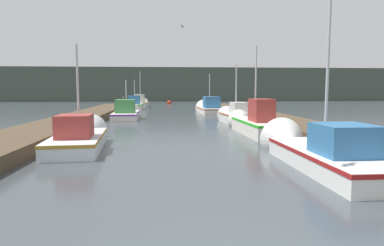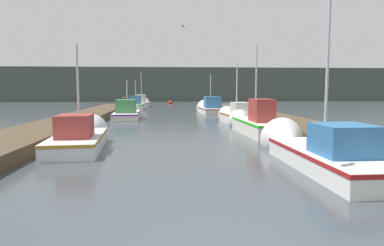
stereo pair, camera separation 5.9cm
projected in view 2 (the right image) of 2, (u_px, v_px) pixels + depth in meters
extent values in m
cube|color=#4C3D2B|center=(70.00, 123.00, 19.59)|extent=(2.72, 40.00, 0.46)
cube|color=#4C3D2B|center=(279.00, 121.00, 20.49)|extent=(2.72, 40.00, 0.46)
cube|color=#424C42|center=(170.00, 85.00, 66.86)|extent=(120.00, 16.00, 5.89)
cube|color=silver|center=(331.00, 160.00, 9.06)|extent=(1.80, 5.01, 0.53)
cube|color=maroon|center=(331.00, 153.00, 9.04)|extent=(1.83, 5.04, 0.10)
cone|color=silver|center=(288.00, 142.00, 12.17)|extent=(1.67, 1.31, 1.66)
cube|color=#2D6699|center=(344.00, 140.00, 8.38)|extent=(1.30, 1.43, 0.76)
cylinder|color=#B2B2B7|center=(327.00, 76.00, 9.21)|extent=(0.08, 0.08, 3.96)
cube|color=silver|center=(78.00, 142.00, 12.20)|extent=(2.04, 4.59, 0.52)
cube|color=#A87B25|center=(78.00, 137.00, 12.18)|extent=(2.07, 4.62, 0.10)
cone|color=silver|center=(89.00, 132.00, 14.95)|extent=(1.66, 1.26, 1.57)
cube|color=#99332D|center=(75.00, 126.00, 11.59)|extent=(1.24, 1.50, 0.77)
cylinder|color=#B2B2B7|center=(78.00, 89.00, 12.34)|extent=(0.08, 0.08, 3.23)
cube|color=silver|center=(258.00, 127.00, 16.16)|extent=(1.51, 4.76, 0.67)
cube|color=green|center=(258.00, 122.00, 16.13)|extent=(1.54, 4.79, 0.10)
cone|color=silver|center=(242.00, 122.00, 19.07)|extent=(1.32, 1.23, 1.29)
cube|color=#99332D|center=(262.00, 110.00, 15.49)|extent=(0.93, 1.41, 1.03)
cylinder|color=#B2B2B7|center=(256.00, 83.00, 16.30)|extent=(0.08, 0.08, 3.52)
cube|color=silver|center=(238.00, 119.00, 21.36)|extent=(1.72, 3.82, 0.61)
cube|color=#AF5726|center=(238.00, 115.00, 21.33)|extent=(1.76, 3.86, 0.10)
cone|color=silver|center=(229.00, 116.00, 23.52)|extent=(1.41, 0.79, 1.35)
cube|color=silver|center=(240.00, 108.00, 20.83)|extent=(1.00, 1.33, 0.74)
cylinder|color=#B2B2B7|center=(237.00, 89.00, 21.44)|extent=(0.08, 0.08, 3.14)
cube|color=silver|center=(127.00, 115.00, 25.01)|extent=(1.95, 5.18, 0.47)
cube|color=purple|center=(127.00, 113.00, 24.99)|extent=(1.98, 5.21, 0.10)
cone|color=silver|center=(130.00, 112.00, 28.13)|extent=(1.71, 1.25, 1.67)
cube|color=#387A42|center=(126.00, 106.00, 24.31)|extent=(1.41, 1.85, 0.92)
cylinder|color=#B2B2B7|center=(127.00, 96.00, 25.25)|extent=(0.08, 0.08, 2.35)
cube|color=silver|center=(211.00, 110.00, 30.56)|extent=(2.04, 4.68, 0.49)
cube|color=brown|center=(211.00, 108.00, 30.54)|extent=(2.07, 4.71, 0.10)
cone|color=silver|center=(206.00, 109.00, 33.35)|extent=(1.76, 1.15, 1.71)
cube|color=#2D6699|center=(212.00, 102.00, 29.92)|extent=(1.41, 1.54, 1.00)
cylinder|color=#B2B2B7|center=(211.00, 91.00, 30.72)|extent=(0.08, 0.08, 2.99)
cube|color=silver|center=(136.00, 107.00, 35.47)|extent=(1.69, 3.69, 0.62)
cube|color=#16C413|center=(136.00, 104.00, 35.44)|extent=(1.72, 3.72, 0.10)
cone|color=silver|center=(137.00, 106.00, 37.64)|extent=(1.56, 0.72, 1.55)
cube|color=#2D6699|center=(135.00, 100.00, 34.94)|extent=(1.17, 1.05, 0.84)
cylinder|color=#B2B2B7|center=(136.00, 92.00, 35.59)|extent=(0.08, 0.08, 2.50)
cube|color=silver|center=(141.00, 105.00, 40.52)|extent=(1.78, 4.44, 0.60)
cube|color=#BB8722|center=(141.00, 103.00, 40.50)|extent=(1.81, 4.47, 0.10)
cone|color=silver|center=(144.00, 104.00, 43.15)|extent=(1.58, 0.96, 1.55)
cube|color=#B2AD9E|center=(141.00, 98.00, 39.90)|extent=(1.16, 1.47, 0.93)
cylinder|color=#B2B2B7|center=(141.00, 87.00, 40.64)|extent=(0.08, 0.08, 3.60)
cylinder|color=#473523|center=(239.00, 111.00, 25.48)|extent=(0.24, 0.24, 1.09)
cylinder|color=silver|center=(239.00, 103.00, 25.42)|extent=(0.28, 0.28, 0.04)
cylinder|color=#473523|center=(124.00, 104.00, 33.21)|extent=(0.20, 0.20, 1.32)
cylinder|color=silver|center=(124.00, 97.00, 33.14)|extent=(0.23, 0.23, 0.04)
cylinder|color=#473523|center=(217.00, 104.00, 36.31)|extent=(0.23, 0.23, 1.13)
cylinder|color=silver|center=(217.00, 98.00, 36.26)|extent=(0.27, 0.27, 0.04)
sphere|color=red|center=(170.00, 103.00, 49.34)|extent=(0.64, 0.64, 0.64)
cylinder|color=black|center=(170.00, 99.00, 49.28)|extent=(0.06, 0.06, 0.50)
ellipsoid|color=white|center=(183.00, 27.00, 19.55)|extent=(0.31, 0.22, 0.12)
cube|color=gray|center=(184.00, 27.00, 19.68)|extent=(0.19, 0.30, 0.07)
cube|color=gray|center=(183.00, 26.00, 19.41)|extent=(0.19, 0.30, 0.07)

